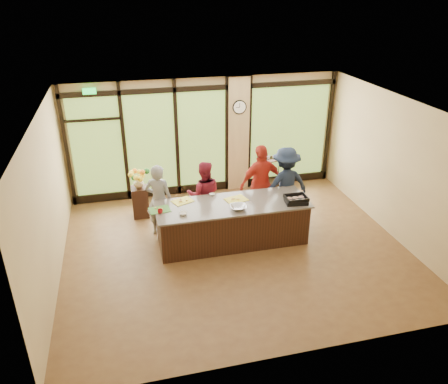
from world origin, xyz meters
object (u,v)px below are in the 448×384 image
cook_right (285,184)px  bar_cart (270,169)px  island_base (232,224)px  cook_left (159,200)px  flower_stand (140,202)px  roasting_pan (296,201)px

cook_right → bar_cart: cook_right is taller
island_base → cook_left: (-1.45, 0.70, 0.38)m
island_base → cook_right: cook_right is taller
cook_right → bar_cart: 1.75m
flower_stand → cook_left: bearing=-68.4°
roasting_pan → bar_cart: roasting_pan is taller
cook_right → roasting_pan: size_ratio=3.91×
roasting_pan → island_base: bearing=175.4°
cook_left → flower_stand: bearing=-45.4°
island_base → cook_right: size_ratio=1.76×
cook_left → bar_cart: 3.60m
cook_left → flower_stand: (-0.37, 0.94, -0.45)m
island_base → roasting_pan: bearing=-12.0°
island_base → bar_cart: bar_cart is taller
cook_left → cook_right: (2.90, 0.03, 0.06)m
cook_left → bar_cart: size_ratio=1.77×
cook_left → cook_right: 2.90m
cook_left → cook_right: size_ratio=0.93×
flower_stand → bar_cart: bearing=12.7°
flower_stand → bar_cart: 3.61m
cook_left → cook_right: bearing=-156.3°
island_base → roasting_pan: roasting_pan is taller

